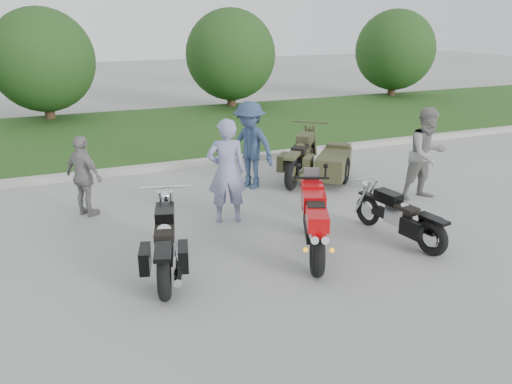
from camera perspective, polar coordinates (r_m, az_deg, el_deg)
name	(u,v)px	position (r m, az deg, el deg)	size (l,w,h in m)	color
ground	(285,272)	(7.60, 3.30, -9.13)	(80.00, 80.00, 0.00)	#9F9F9A
curb	(183,164)	(12.85, -8.31, 3.13)	(60.00, 0.30, 0.15)	#A8A69E
grass_strip	(151,132)	(16.79, -11.89, 6.73)	(60.00, 8.00, 0.14)	#2F551D
tree_mid_left	(43,60)	(19.55, -23.21, 13.67)	(3.60, 3.60, 4.00)	#3F2B1C
tree_mid_right	(231,55)	(20.75, -2.91, 15.39)	(3.60, 3.60, 4.00)	#3F2B1C
tree_far_right	(395,50)	(24.61, 15.60, 15.35)	(3.60, 3.60, 4.00)	#3F2B1C
sportbike_red	(314,220)	(7.93, 6.67, -3.21)	(1.04, 2.01, 1.02)	black
cruiser_left	(166,245)	(7.48, -10.26, -6.00)	(0.73, 2.28, 0.89)	black
cruiser_right	(402,219)	(8.79, 16.36, -2.97)	(0.54, 2.03, 0.78)	black
cruiser_sidecar	(320,162)	(11.62, 7.29, 3.44)	(2.14, 2.36, 0.99)	black
person_stripe	(227,171)	(9.08, -3.38, 2.37)	(0.71, 0.47, 1.95)	#7C7FA8
person_grey	(427,154)	(10.85, 18.95, 4.12)	(0.94, 0.73, 1.93)	gray
person_denim	(250,145)	(10.99, -0.72, 5.35)	(1.24, 0.71, 1.92)	navy
person_back	(84,176)	(9.96, -19.06, 1.72)	(0.92, 0.38, 1.57)	gray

